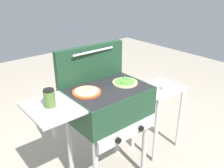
# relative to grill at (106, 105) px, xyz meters

# --- Properties ---
(grill) EXTENTS (0.96, 0.53, 0.90)m
(grill) POSITION_rel_grill_xyz_m (0.00, 0.00, 0.00)
(grill) COLOR #193823
(grill) RESTS_ON ground_plane
(grill_lid_open) EXTENTS (0.63, 0.09, 0.30)m
(grill_lid_open) POSITION_rel_grill_xyz_m (0.01, 0.22, 0.30)
(grill_lid_open) COLOR #193823
(grill_lid_open) RESTS_ON grill
(pizza_cheese) EXTENTS (0.22, 0.22, 0.03)m
(pizza_cheese) POSITION_rel_grill_xyz_m (-0.16, 0.04, 0.15)
(pizza_cheese) COLOR #C64723
(pizza_cheese) RESTS_ON grill
(pizza_veggie) EXTENTS (0.21, 0.21, 0.04)m
(pizza_veggie) POSITION_rel_grill_xyz_m (0.18, -0.02, 0.15)
(pizza_veggie) COLOR #E0C17F
(pizza_veggie) RESTS_ON grill
(sauce_jar) EXTENTS (0.08, 0.08, 0.13)m
(sauce_jar) POSITION_rel_grill_xyz_m (-0.47, 0.02, 0.21)
(sauce_jar) COLOR #4C6B2D
(sauce_jar) RESTS_ON grill
(prep_table) EXTENTS (0.44, 0.36, 0.71)m
(prep_table) POSITION_rel_grill_xyz_m (0.67, 0.00, -0.25)
(prep_table) COLOR beige
(prep_table) RESTS_ON ground_plane
(topping_bowl_near) EXTENTS (0.12, 0.12, 0.04)m
(topping_bowl_near) POSITION_rel_grill_xyz_m (0.68, -0.08, -0.03)
(topping_bowl_near) COLOR silver
(topping_bowl_near) RESTS_ON prep_table
(topping_bowl_far) EXTENTS (0.10, 0.10, 0.04)m
(topping_bowl_far) POSITION_rel_grill_xyz_m (0.61, 0.07, -0.03)
(topping_bowl_far) COLOR silver
(topping_bowl_far) RESTS_ON prep_table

